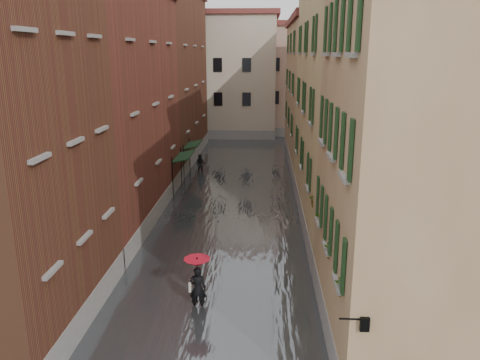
# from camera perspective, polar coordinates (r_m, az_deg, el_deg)

# --- Properties ---
(ground) EXTENTS (120.00, 120.00, 0.00)m
(ground) POSITION_cam_1_polar(r_m,az_deg,el_deg) (18.57, -3.38, -14.58)
(ground) COLOR #575759
(ground) RESTS_ON ground
(floodwater) EXTENTS (10.00, 60.00, 0.20)m
(floodwater) POSITION_cam_1_polar(r_m,az_deg,el_deg) (30.46, -0.72, -2.17)
(floodwater) COLOR #4C5055
(floodwater) RESTS_ON ground
(building_left_mid) EXTENTS (6.00, 14.00, 12.50)m
(building_left_mid) POSITION_cam_1_polar(r_m,az_deg,el_deg) (26.70, -16.67, 8.23)
(building_left_mid) COLOR maroon
(building_left_mid) RESTS_ON ground
(building_left_far) EXTENTS (6.00, 16.00, 14.00)m
(building_left_far) POSITION_cam_1_polar(r_m,az_deg,el_deg) (41.04, -9.75, 11.95)
(building_left_far) COLOR brown
(building_left_far) RESTS_ON ground
(building_right_near) EXTENTS (6.00, 8.00, 11.50)m
(building_right_near) POSITION_cam_1_polar(r_m,az_deg,el_deg) (15.30, 22.38, 0.93)
(building_right_near) COLOR olive
(building_right_near) RESTS_ON ground
(building_right_mid) EXTENTS (6.00, 14.00, 13.00)m
(building_right_mid) POSITION_cam_1_polar(r_m,az_deg,el_deg) (25.66, 14.62, 8.67)
(building_right_mid) COLOR tan
(building_right_mid) RESTS_ON ground
(building_right_far) EXTENTS (6.00, 16.00, 11.50)m
(building_right_far) POSITION_cam_1_polar(r_m,az_deg,el_deg) (40.47, 10.39, 10.10)
(building_right_far) COLOR olive
(building_right_far) RESTS_ON ground
(building_end_cream) EXTENTS (12.00, 9.00, 13.00)m
(building_end_cream) POSITION_cam_1_polar(r_m,az_deg,el_deg) (54.29, -2.24, 12.39)
(building_end_cream) COLOR #BBB394
(building_end_cream) RESTS_ON ground
(building_end_pink) EXTENTS (10.00, 9.00, 12.00)m
(building_end_pink) POSITION_cam_1_polar(r_m,az_deg,el_deg) (56.24, 7.33, 11.87)
(building_end_pink) COLOR tan
(building_end_pink) RESTS_ON ground
(awning_near) EXTENTS (1.09, 3.22, 2.80)m
(awning_near) POSITION_cam_1_polar(r_m,az_deg,el_deg) (31.55, -6.91, 2.79)
(awning_near) COLOR #15311A
(awning_near) RESTS_ON ground
(awning_far) EXTENTS (1.09, 2.87, 2.80)m
(awning_far) POSITION_cam_1_polar(r_m,az_deg,el_deg) (35.43, -5.82, 4.18)
(awning_far) COLOR #15311A
(awning_far) RESTS_ON ground
(wall_lantern) EXTENTS (0.71, 0.22, 0.35)m
(wall_lantern) POSITION_cam_1_polar(r_m,az_deg,el_deg) (12.03, 14.82, -16.48)
(wall_lantern) COLOR black
(wall_lantern) RESTS_ON ground
(window_planters) EXTENTS (0.59, 8.35, 0.84)m
(window_planters) POSITION_cam_1_polar(r_m,az_deg,el_deg) (16.41, 10.63, -5.42)
(window_planters) COLOR brown
(window_planters) RESTS_ON ground
(pedestrian_main) EXTENTS (0.99, 0.99, 2.06)m
(pedestrian_main) POSITION_cam_1_polar(r_m,az_deg,el_deg) (17.49, -5.21, -11.93)
(pedestrian_main) COLOR black
(pedestrian_main) RESTS_ON ground
(pedestrian_far) EXTENTS (0.82, 0.67, 1.58)m
(pedestrian_far) POSITION_cam_1_polar(r_m,az_deg,el_deg) (36.69, -4.81, 1.92)
(pedestrian_far) COLOR black
(pedestrian_far) RESTS_ON ground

